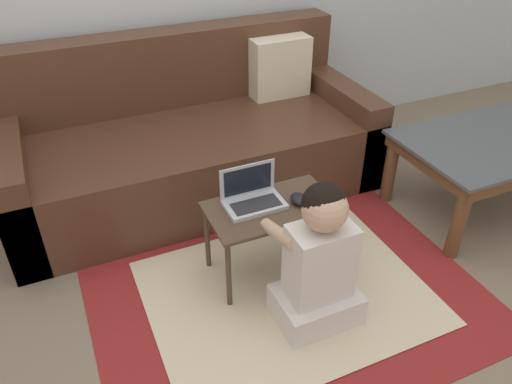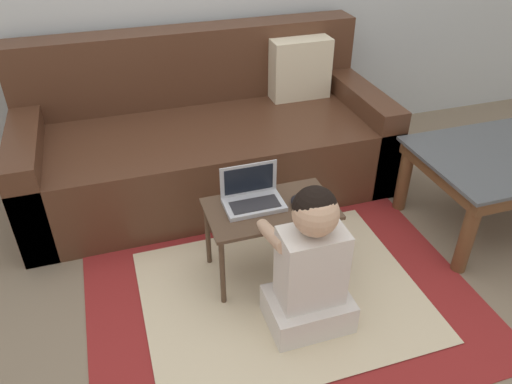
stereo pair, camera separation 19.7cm
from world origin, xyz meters
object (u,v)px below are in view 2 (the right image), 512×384
Objects in this scene: laptop_desk at (270,216)px; person_seated at (311,266)px; couch at (206,138)px; laptop at (253,198)px; computer_mouse at (299,202)px.

person_seated is at bearing -81.82° from laptop_desk.
laptop is at bearing -88.32° from couch.
laptop is (0.02, -0.84, 0.12)m from couch.
laptop is 0.42m from person_seated.
couch is 0.94m from computer_mouse.
laptop reaches higher than computer_mouse.
person_seated is (0.12, -0.39, -0.10)m from laptop.
couch is at bearing 96.63° from person_seated.
laptop_desk is 2.19× the size of laptop.
computer_mouse is at bearing -11.48° from laptop_desk.
laptop_desk is 0.15m from computer_mouse.
person_seated is at bearing -83.37° from couch.
laptop is at bearing 106.81° from person_seated.
couch is 20.16× the size of computer_mouse.
couch reaches higher than laptop_desk.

